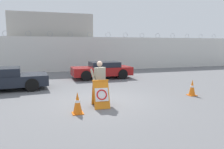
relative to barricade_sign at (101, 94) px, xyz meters
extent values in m
plane|color=slate|center=(0.39, 0.84, -0.53)|extent=(90.00, 90.00, 0.00)
cube|color=silver|center=(0.39, 11.99, 1.03)|extent=(36.00, 0.30, 3.11)
torus|color=gray|center=(-4.89, 11.99, 2.80)|extent=(0.47, 0.03, 0.47)
torus|color=gray|center=(-3.13, 11.99, 2.80)|extent=(0.47, 0.03, 0.47)
torus|color=gray|center=(-1.37, 11.99, 2.80)|extent=(0.47, 0.03, 0.47)
torus|color=gray|center=(0.39, 11.99, 2.80)|extent=(0.47, 0.03, 0.47)
torus|color=gray|center=(2.15, 11.99, 2.80)|extent=(0.47, 0.03, 0.47)
torus|color=gray|center=(3.91, 11.99, 2.80)|extent=(0.47, 0.03, 0.47)
torus|color=gray|center=(5.67, 11.99, 2.80)|extent=(0.47, 0.03, 0.47)
torus|color=gray|center=(7.43, 11.99, 2.80)|extent=(0.47, 0.03, 0.47)
torus|color=gray|center=(9.19, 11.99, 2.80)|extent=(0.47, 0.03, 0.47)
torus|color=gray|center=(10.95, 11.99, 2.80)|extent=(0.47, 0.03, 0.47)
torus|color=gray|center=(12.71, 11.99, 2.80)|extent=(0.47, 0.03, 0.47)
torus|color=gray|center=(14.47, 11.99, 2.80)|extent=(0.47, 0.03, 0.47)
torus|color=gray|center=(16.23, 11.99, 2.80)|extent=(0.47, 0.03, 0.47)
cube|color=#B2ADA3|center=(-1.12, 15.46, 2.13)|extent=(7.62, 5.12, 5.31)
cube|color=orange|center=(-0.01, -0.14, -0.02)|extent=(0.62, 0.46, 1.03)
cube|color=orange|center=(0.01, 0.25, -0.02)|extent=(0.62, 0.46, 1.03)
cube|color=orange|center=(0.00, 0.05, 0.51)|extent=(0.64, 0.10, 0.05)
cube|color=white|center=(-0.01, -0.18, 0.00)|extent=(0.52, 0.23, 0.48)
torus|color=red|center=(-0.01, -0.19, 0.00)|extent=(0.42, 0.22, 0.40)
cylinder|color=black|center=(0.19, 0.60, -0.11)|extent=(0.15, 0.15, 0.84)
cylinder|color=black|center=(0.03, 0.52, -0.11)|extent=(0.15, 0.15, 0.84)
cube|color=gray|center=(0.11, 0.56, 0.63)|extent=(0.49, 0.40, 0.65)
sphere|color=#DBB293|center=(0.11, 0.56, 1.11)|extent=(0.23, 0.23, 0.23)
cylinder|color=gray|center=(0.35, 0.68, 0.65)|extent=(0.09, 0.09, 0.61)
cylinder|color=gray|center=(-0.18, 0.53, 0.62)|extent=(0.24, 0.34, 0.60)
cube|color=orange|center=(4.64, 0.53, -0.51)|extent=(0.37, 0.37, 0.03)
cone|color=orange|center=(4.64, 0.53, -0.13)|extent=(0.31, 0.31, 0.74)
cylinder|color=white|center=(4.64, 0.53, -0.09)|extent=(0.16, 0.16, 0.10)
cube|color=orange|center=(-1.00, -0.57, -0.51)|extent=(0.39, 0.39, 0.03)
cone|color=orange|center=(-1.00, -0.57, -0.12)|extent=(0.33, 0.33, 0.75)
cylinder|color=white|center=(-1.00, -0.57, -0.09)|extent=(0.17, 0.17, 0.10)
cylinder|color=black|center=(-2.81, 5.62, -0.18)|extent=(0.70, 0.25, 0.69)
cylinder|color=black|center=(-2.67, 3.81, -0.18)|extent=(0.70, 0.25, 0.69)
cube|color=black|center=(-4.11, 4.61, -0.01)|extent=(4.59, 2.27, 0.56)
cylinder|color=black|center=(0.63, 6.22, -0.18)|extent=(0.70, 0.20, 0.70)
cylinder|color=black|center=(0.63, 7.96, -0.18)|extent=(0.70, 0.20, 0.70)
cylinder|color=black|center=(3.25, 6.22, -0.18)|extent=(0.70, 0.20, 0.70)
cylinder|color=black|center=(3.24, 7.97, -0.18)|extent=(0.70, 0.20, 0.70)
cube|color=maroon|center=(1.94, 7.09, 0.01)|extent=(4.22, 1.87, 0.58)
cube|color=black|center=(2.15, 7.09, 0.48)|extent=(2.03, 1.68, 0.36)
camera|label=1|loc=(-2.12, -8.02, 1.88)|focal=35.00mm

